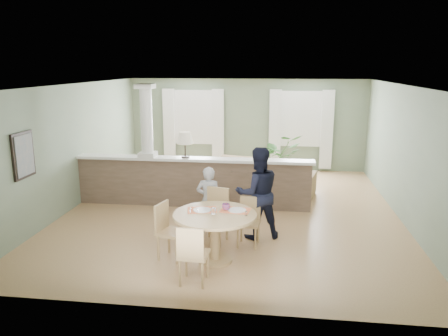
# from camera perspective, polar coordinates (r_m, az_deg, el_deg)

# --- Properties ---
(ground) EXTENTS (8.00, 8.00, 0.00)m
(ground) POSITION_cam_1_polar(r_m,az_deg,el_deg) (9.57, 1.00, -5.56)
(ground) COLOR tan
(ground) RESTS_ON ground
(room_shell) EXTENTS (7.02, 8.02, 2.71)m
(room_shell) POSITION_cam_1_polar(r_m,az_deg,el_deg) (9.76, 1.28, 5.76)
(room_shell) COLOR gray
(room_shell) RESTS_ON ground
(pony_wall) EXTENTS (5.32, 0.38, 2.70)m
(pony_wall) POSITION_cam_1_polar(r_m,az_deg,el_deg) (9.70, -4.65, -0.97)
(pony_wall) COLOR #775C4C
(pony_wall) RESTS_ON ground
(sofa) EXTENTS (2.95, 1.65, 0.81)m
(sofa) POSITION_cam_1_polar(r_m,az_deg,el_deg) (10.75, 4.29, -1.20)
(sofa) COLOR #8B6D4B
(sofa) RESTS_ON ground
(houseplant) EXTENTS (1.53, 1.47, 1.32)m
(houseplant) POSITION_cam_1_polar(r_m,az_deg,el_deg) (11.75, 6.98, 1.28)
(houseplant) COLOR #35692A
(houseplant) RESTS_ON ground
(dining_table) EXTENTS (1.33, 1.33, 0.91)m
(dining_table) POSITION_cam_1_polar(r_m,az_deg,el_deg) (7.00, -1.15, -7.22)
(dining_table) COLOR tan
(dining_table) RESTS_ON ground
(chair_far_boy) EXTENTS (0.53, 0.53, 0.96)m
(chair_far_boy) POSITION_cam_1_polar(r_m,az_deg,el_deg) (7.83, -1.10, -5.80)
(chair_far_boy) COLOR tan
(chair_far_boy) RESTS_ON ground
(chair_far_man) EXTENTS (0.42, 0.42, 0.84)m
(chair_far_man) POSITION_cam_1_polar(r_m,az_deg,el_deg) (7.71, 3.30, -6.66)
(chair_far_man) COLOR tan
(chair_far_man) RESTS_ON ground
(chair_near) EXTENTS (0.43, 0.43, 0.90)m
(chair_near) POSITION_cam_1_polar(r_m,az_deg,el_deg) (6.33, -4.15, -10.97)
(chair_near) COLOR tan
(chair_near) RESTS_ON ground
(chair_side) EXTENTS (0.52, 0.52, 0.93)m
(chair_side) POSITION_cam_1_polar(r_m,az_deg,el_deg) (7.22, -7.30, -7.79)
(chair_side) COLOR tan
(chair_side) RESTS_ON ground
(child_person) EXTENTS (0.48, 0.33, 1.29)m
(child_person) POSITION_cam_1_polar(r_m,az_deg,el_deg) (8.12, -2.01, -4.26)
(child_person) COLOR #96969B
(child_person) RESTS_ON ground
(man_person) EXTENTS (0.98, 0.87, 1.69)m
(man_person) POSITION_cam_1_polar(r_m,az_deg,el_deg) (7.90, 4.42, -3.28)
(man_person) COLOR black
(man_person) RESTS_ON ground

